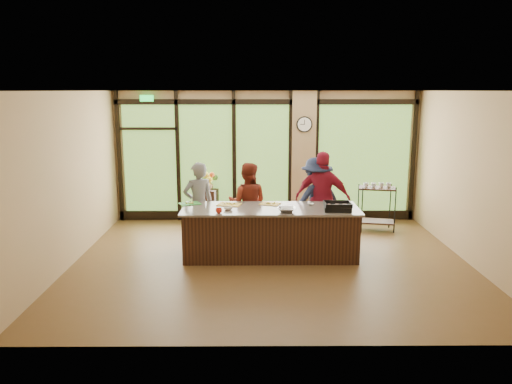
{
  "coord_description": "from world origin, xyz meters",
  "views": [
    {
      "loc": [
        -0.32,
        -8.48,
        3.01
      ],
      "look_at": [
        -0.26,
        0.4,
        1.19
      ],
      "focal_mm": 35.0,
      "sensor_mm": 36.0,
      "label": 1
    }
  ],
  "objects_px": {
    "cook_left": "(199,204)",
    "bar_cart": "(376,202)",
    "cook_right": "(316,201)",
    "island_base": "(270,233)",
    "roasting_pan": "(338,208)",
    "flower_stand": "(209,206)"
  },
  "relations": [
    {
      "from": "island_base",
      "to": "cook_left",
      "type": "xyz_separation_m",
      "value": [
        -1.38,
        0.68,
        0.39
      ]
    },
    {
      "from": "island_base",
      "to": "roasting_pan",
      "type": "distance_m",
      "value": 1.31
    },
    {
      "from": "cook_right",
      "to": "roasting_pan",
      "type": "xyz_separation_m",
      "value": [
        0.24,
        -1.06,
        0.1
      ]
    },
    {
      "from": "flower_stand",
      "to": "cook_right",
      "type": "bearing_deg",
      "value": -23.7
    },
    {
      "from": "cook_left",
      "to": "roasting_pan",
      "type": "bearing_deg",
      "value": 137.6
    },
    {
      "from": "island_base",
      "to": "cook_left",
      "type": "bearing_deg",
      "value": 153.84
    },
    {
      "from": "flower_stand",
      "to": "bar_cart",
      "type": "xyz_separation_m",
      "value": [
        3.7,
        -0.72,
        0.25
      ]
    },
    {
      "from": "roasting_pan",
      "to": "flower_stand",
      "type": "distance_m",
      "value": 3.72
    },
    {
      "from": "island_base",
      "to": "cook_right",
      "type": "bearing_deg",
      "value": 41.89
    },
    {
      "from": "flower_stand",
      "to": "roasting_pan",
      "type": "bearing_deg",
      "value": -35.15
    },
    {
      "from": "cook_left",
      "to": "flower_stand",
      "type": "relative_size",
      "value": 2.17
    },
    {
      "from": "cook_left",
      "to": "bar_cart",
      "type": "relative_size",
      "value": 1.57
    },
    {
      "from": "cook_left",
      "to": "cook_right",
      "type": "bearing_deg",
      "value": 160.99
    },
    {
      "from": "cook_left",
      "to": "bar_cart",
      "type": "distance_m",
      "value": 3.89
    },
    {
      "from": "cook_right",
      "to": "roasting_pan",
      "type": "bearing_deg",
      "value": 82.61
    },
    {
      "from": "roasting_pan",
      "to": "flower_stand",
      "type": "bearing_deg",
      "value": 137.62
    },
    {
      "from": "cook_left",
      "to": "bar_cart",
      "type": "height_order",
      "value": "cook_left"
    },
    {
      "from": "cook_right",
      "to": "bar_cart",
      "type": "height_order",
      "value": "cook_right"
    },
    {
      "from": "island_base",
      "to": "cook_left",
      "type": "height_order",
      "value": "cook_left"
    },
    {
      "from": "island_base",
      "to": "bar_cart",
      "type": "height_order",
      "value": "bar_cart"
    },
    {
      "from": "cook_left",
      "to": "roasting_pan",
      "type": "relative_size",
      "value": 3.56
    },
    {
      "from": "cook_left",
      "to": "roasting_pan",
      "type": "distance_m",
      "value": 2.71
    }
  ]
}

